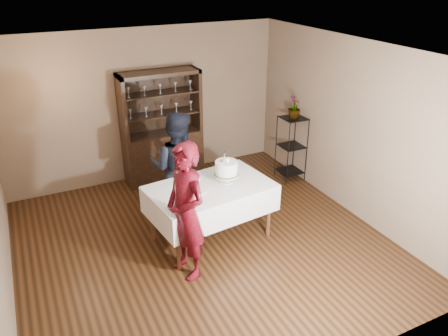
{
  "coord_description": "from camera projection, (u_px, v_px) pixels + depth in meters",
  "views": [
    {
      "loc": [
        -2.01,
        -4.81,
        3.68
      ],
      "look_at": [
        0.39,
        0.1,
        1.08
      ],
      "focal_mm": 35.0,
      "sensor_mm": 36.0,
      "label": 1
    }
  ],
  "objects": [
    {
      "name": "ceiling",
      "position": [
        198.0,
        53.0,
        5.12
      ],
      "size": [
        5.0,
        5.0,
        0.0
      ],
      "primitive_type": "plane",
      "rotation": [
        3.14,
        0.0,
        0.0
      ],
      "color": "silver",
      "rests_on": "back_wall"
    },
    {
      "name": "back_wall",
      "position": [
        145.0,
        106.0,
        7.73
      ],
      "size": [
        5.0,
        0.02,
        2.7
      ],
      "primitive_type": "cube",
      "color": "brown",
      "rests_on": "floor"
    },
    {
      "name": "wall_right",
      "position": [
        350.0,
        128.0,
        6.69
      ],
      "size": [
        0.02,
        5.0,
        2.7
      ],
      "primitive_type": "cube",
      "color": "brown",
      "rests_on": "floor"
    },
    {
      "name": "cake_table",
      "position": [
        210.0,
        199.0,
        6.14
      ],
      "size": [
        1.8,
        1.23,
        0.85
      ],
      "rotation": [
        0.0,
        0.0,
        0.12
      ],
      "color": "silver",
      "rests_on": "floor"
    },
    {
      "name": "plate_far",
      "position": [
        195.0,
        178.0,
        6.26
      ],
      "size": [
        0.2,
        0.2,
        0.01
      ],
      "primitive_type": "cylinder",
      "rotation": [
        0.0,
        0.0,
        0.18
      ],
      "color": "white",
      "rests_on": "cake_table"
    },
    {
      "name": "potted_plant",
      "position": [
        294.0,
        107.0,
        7.54
      ],
      "size": [
        0.31,
        0.31,
        0.39
      ],
      "primitive_type": "imported",
      "rotation": [
        0.0,
        0.0,
        0.78
      ],
      "color": "#3D612E",
      "rests_on": "plant_etagere"
    },
    {
      "name": "man",
      "position": [
        177.0,
        167.0,
        6.55
      ],
      "size": [
        1.07,
        1.02,
        1.74
      ],
      "primitive_type": "imported",
      "rotation": [
        0.0,
        0.0,
        2.54
      ],
      "color": "black",
      "rests_on": "floor"
    },
    {
      "name": "plate_near",
      "position": [
        198.0,
        192.0,
        5.9
      ],
      "size": [
        0.25,
        0.25,
        0.01
      ],
      "primitive_type": "cylinder",
      "rotation": [
        0.0,
        0.0,
        -0.15
      ],
      "color": "white",
      "rests_on": "cake_table"
    },
    {
      "name": "china_hutch",
      "position": [
        163.0,
        145.0,
        7.9
      ],
      "size": [
        1.4,
        0.48,
        2.0
      ],
      "color": "black",
      "rests_on": "floor"
    },
    {
      "name": "floor",
      "position": [
        203.0,
        243.0,
        6.28
      ],
      "size": [
        5.0,
        5.0,
        0.0
      ],
      "primitive_type": "plane",
      "color": "black",
      "rests_on": "ground"
    },
    {
      "name": "woman",
      "position": [
        186.0,
        212.0,
        5.33
      ],
      "size": [
        0.58,
        0.74,
        1.81
      ],
      "primitive_type": "imported",
      "rotation": [
        0.0,
        0.0,
        -1.33
      ],
      "color": "#380509",
      "rests_on": "floor"
    },
    {
      "name": "plant_etagere",
      "position": [
        291.0,
        146.0,
        7.88
      ],
      "size": [
        0.42,
        0.42,
        1.2
      ],
      "color": "black",
      "rests_on": "floor"
    },
    {
      "name": "cake",
      "position": [
        226.0,
        169.0,
        6.1
      ],
      "size": [
        0.41,
        0.41,
        0.49
      ],
      "rotation": [
        0.0,
        0.0,
        -0.38
      ],
      "color": "white",
      "rests_on": "cake_table"
    }
  ]
}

